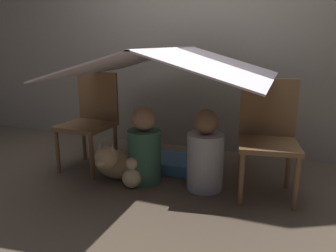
{
  "coord_description": "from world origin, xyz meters",
  "views": [
    {
      "loc": [
        0.89,
        -2.13,
        1.13
      ],
      "look_at": [
        0.0,
        0.24,
        0.47
      ],
      "focal_mm": 35.0,
      "sensor_mm": 36.0,
      "label": 1
    }
  ],
  "objects_px": {
    "chair_right": "(268,133)",
    "dog": "(114,163)",
    "chair_left": "(91,117)",
    "person_second": "(205,155)",
    "person_front": "(144,150)"
  },
  "relations": [
    {
      "from": "chair_right",
      "to": "dog",
      "type": "bearing_deg",
      "value": -178.3
    },
    {
      "from": "chair_left",
      "to": "chair_right",
      "type": "height_order",
      "value": "same"
    },
    {
      "from": "dog",
      "to": "chair_left",
      "type": "bearing_deg",
      "value": 146.8
    },
    {
      "from": "person_second",
      "to": "chair_left",
      "type": "bearing_deg",
      "value": 174.53
    },
    {
      "from": "person_second",
      "to": "dog",
      "type": "xyz_separation_m",
      "value": [
        -0.74,
        -0.12,
        -0.11
      ]
    },
    {
      "from": "chair_left",
      "to": "person_second",
      "type": "bearing_deg",
      "value": -1.92
    },
    {
      "from": "person_second",
      "to": "dog",
      "type": "relative_size",
      "value": 1.56
    },
    {
      "from": "chair_right",
      "to": "person_front",
      "type": "distance_m",
      "value": 0.97
    },
    {
      "from": "chair_left",
      "to": "chair_right",
      "type": "bearing_deg",
      "value": 3.52
    },
    {
      "from": "dog",
      "to": "person_front",
      "type": "bearing_deg",
      "value": 18.45
    },
    {
      "from": "chair_right",
      "to": "person_front",
      "type": "height_order",
      "value": "chair_right"
    },
    {
      "from": "chair_left",
      "to": "chair_right",
      "type": "xyz_separation_m",
      "value": [
        1.54,
        -0.0,
        0.0
      ]
    },
    {
      "from": "chair_left",
      "to": "person_second",
      "type": "distance_m",
      "value": 1.11
    },
    {
      "from": "person_second",
      "to": "chair_right",
      "type": "bearing_deg",
      "value": 13.12
    },
    {
      "from": "person_front",
      "to": "chair_right",
      "type": "bearing_deg",
      "value": 8.82
    }
  ]
}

